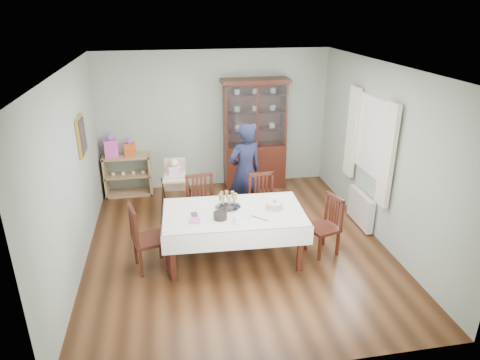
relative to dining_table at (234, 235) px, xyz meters
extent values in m
plane|color=#593319|center=(0.10, 0.34, -0.38)|extent=(5.00, 5.00, 0.00)
plane|color=#9EAA99|center=(0.10, 2.84, 0.97)|extent=(4.50, 0.00, 4.50)
plane|color=#9EAA99|center=(-2.15, 0.34, 0.97)|extent=(0.00, 5.00, 5.00)
plane|color=#9EAA99|center=(2.35, 0.34, 0.97)|extent=(0.00, 5.00, 5.00)
plane|color=white|center=(0.10, 0.34, 2.32)|extent=(5.00, 5.00, 0.00)
cube|color=#431610|center=(0.00, 0.00, 0.34)|extent=(1.94, 1.13, 0.06)
cube|color=white|center=(0.00, 0.00, 0.37)|extent=(2.05, 1.24, 0.01)
cube|color=#431610|center=(0.85, 2.60, 0.07)|extent=(1.20, 0.45, 0.90)
cube|color=white|center=(0.85, 2.41, 1.12)|extent=(1.12, 0.01, 1.16)
cube|color=#431610|center=(0.85, 2.60, 1.76)|extent=(1.30, 0.48, 0.07)
cube|color=tan|center=(-1.65, 2.62, -0.36)|extent=(0.90, 0.38, 0.04)
cube|color=tan|center=(-1.65, 2.62, 0.02)|extent=(0.90, 0.38, 0.03)
cube|color=tan|center=(-1.65, 2.62, 0.40)|extent=(0.90, 0.38, 0.04)
cube|color=tan|center=(-2.07, 2.62, 0.02)|extent=(0.04, 0.38, 0.80)
cube|color=tan|center=(-1.23, 2.62, 0.02)|extent=(0.04, 0.38, 0.80)
cube|color=gold|center=(-2.12, 1.14, 1.27)|extent=(0.04, 0.48, 0.58)
cube|color=white|center=(2.32, 0.64, 1.17)|extent=(0.04, 1.02, 1.22)
cube|color=silver|center=(2.26, 0.02, 1.07)|extent=(0.07, 0.30, 1.55)
cube|color=silver|center=(2.26, 1.26, 1.07)|extent=(0.07, 0.30, 1.55)
cube|color=white|center=(2.26, 0.64, -0.08)|extent=(0.10, 0.80, 0.55)
cube|color=#431610|center=(-0.38, 0.66, 0.08)|extent=(0.51, 0.51, 0.05)
cube|color=#431610|center=(-0.41, 0.87, 0.36)|extent=(0.44, 0.10, 0.54)
cube|color=#431610|center=(0.60, 0.66, 0.06)|extent=(0.46, 0.46, 0.05)
cube|color=#431610|center=(0.59, 0.85, 0.33)|extent=(0.42, 0.07, 0.52)
cube|color=#431610|center=(-1.19, -0.04, 0.06)|extent=(0.53, 0.53, 0.05)
cube|color=#431610|center=(-1.38, -0.09, 0.33)|extent=(0.14, 0.42, 0.52)
cube|color=#431610|center=(1.32, -0.09, 0.03)|extent=(0.51, 0.51, 0.05)
cube|color=#431610|center=(1.49, -0.04, 0.28)|extent=(0.15, 0.38, 0.48)
imported|color=black|center=(0.40, 1.28, 0.46)|extent=(0.71, 0.58, 1.69)
cube|color=tan|center=(-0.77, 1.46, 0.30)|extent=(0.38, 0.35, 0.25)
cube|color=tan|center=(-0.77, 1.46, 0.51)|extent=(0.36, 0.10, 0.29)
cube|color=tan|center=(-0.77, 1.46, 0.39)|extent=(0.39, 0.20, 0.03)
cube|color=silver|center=(-0.77, 1.46, 0.47)|extent=(0.20, 0.16, 0.19)
sphere|color=beige|center=(-0.77, 1.46, 0.62)|extent=(0.16, 0.16, 0.16)
cylinder|color=silver|center=(-0.06, 0.12, 0.38)|extent=(0.37, 0.37, 0.01)
torus|color=silver|center=(-0.06, 0.12, 0.39)|extent=(0.37, 0.37, 0.01)
cylinder|color=white|center=(0.59, -0.01, 0.38)|extent=(0.28, 0.28, 0.02)
cylinder|color=brown|center=(0.59, -0.01, 0.43)|extent=(0.24, 0.24, 0.09)
cylinder|color=silver|center=(0.59, -0.01, 0.48)|extent=(0.24, 0.24, 0.01)
cylinder|color=#F24C4C|center=(0.59, -0.01, 0.52)|extent=(0.01, 0.01, 0.07)
sphere|color=yellow|center=(0.59, -0.01, 0.56)|extent=(0.02, 0.02, 0.02)
cylinder|color=black|center=(-0.21, -0.18, 0.42)|extent=(0.25, 0.25, 0.09)
cylinder|color=white|center=(0.05, -0.31, 0.42)|extent=(0.24, 0.24, 0.09)
cube|color=#E554BA|center=(-0.57, -0.21, 0.39)|extent=(0.17, 0.17, 0.02)
cube|color=silver|center=(0.31, -0.28, 0.38)|extent=(0.20, 0.20, 0.01)
cube|color=#E554BA|center=(-1.91, 2.60, 0.58)|extent=(0.26, 0.19, 0.33)
sphere|color=#E533B2|center=(-1.91, 2.60, 0.80)|extent=(0.13, 0.13, 0.13)
cube|color=#DB5922|center=(-1.56, 2.60, 0.54)|extent=(0.21, 0.16, 0.25)
sphere|color=#E533B2|center=(-1.56, 2.60, 0.71)|extent=(0.11, 0.11, 0.11)
camera|label=1|loc=(-0.87, -5.34, 3.10)|focal=32.00mm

